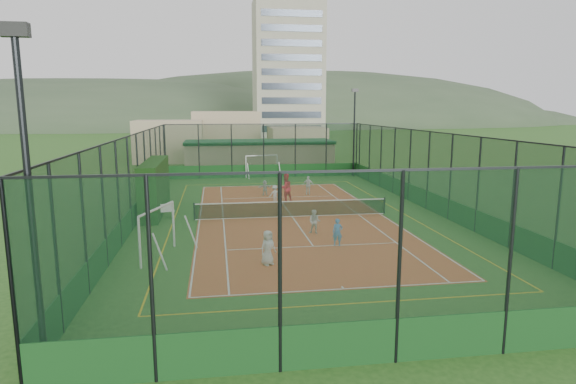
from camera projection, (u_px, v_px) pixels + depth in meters
name	position (u px, v px, depth m)	size (l,w,h in m)	color
ground	(292.00, 217.00, 28.97)	(300.00, 300.00, 0.00)	#27531C
court_slab	(292.00, 217.00, 28.97)	(11.17, 23.97, 0.01)	#A84125
tennis_net	(292.00, 208.00, 28.88)	(11.67, 0.12, 1.06)	black
perimeter_fence	(292.00, 176.00, 28.54)	(18.12, 34.12, 5.00)	black
floodlight_sw	(31.00, 213.00, 10.83)	(0.60, 0.26, 8.25)	black
floodlight_ne	(354.00, 133.00, 45.68)	(0.60, 0.26, 8.25)	black
clubhouse	(259.00, 155.00, 50.12)	(15.20, 7.20, 3.15)	tan
apartment_tower	(288.00, 69.00, 108.01)	(15.00, 12.00, 30.00)	beige
distant_hills	(228.00, 126.00, 175.08)	(200.00, 60.00, 24.00)	#384C33
hedge_left	(155.00, 187.00, 30.05)	(1.10, 7.36, 3.22)	black
white_bench	(160.00, 211.00, 28.40)	(1.65, 0.45, 0.93)	white
futsal_goal_near	(158.00, 233.00, 21.01)	(0.97, 3.35, 2.16)	white
futsal_goal_far	(262.00, 166.00, 45.46)	(3.17, 0.92, 2.04)	white
child_near_left	(268.00, 248.00, 19.98)	(0.72, 0.47, 1.46)	silver
child_near_mid	(338.00, 232.00, 22.78)	(0.47, 0.31, 1.30)	#4883CD
child_near_right	(315.00, 222.00, 24.96)	(0.61, 0.48, 1.26)	silver
child_far_left	(275.00, 194.00, 33.13)	(0.79, 0.45, 1.22)	silver
child_far_right	(308.00, 185.00, 36.33)	(0.82, 0.34, 1.40)	silver
child_far_back	(265.00, 188.00, 35.97)	(1.05, 0.34, 1.13)	silver
coach	(286.00, 188.00, 33.20)	(0.97, 0.76, 2.00)	red
tennis_balls	(311.00, 211.00, 30.28)	(6.06, 1.18, 0.07)	#CCE033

